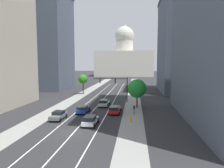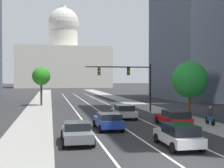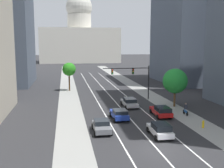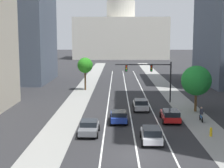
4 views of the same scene
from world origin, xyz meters
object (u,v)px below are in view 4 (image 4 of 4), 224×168
at_px(car_blue, 119,116).
at_px(street_tree_near_left, 85,65).
at_px(street_tree_near_right, 196,81).
at_px(capitol_building, 121,31).
at_px(fire_hydrant, 211,132).
at_px(car_red, 170,115).
at_px(cyclist, 201,114).
at_px(traffic_signal_mast, 152,73).
at_px(car_white, 151,134).
at_px(car_silver, 141,104).
at_px(car_gray, 89,127).

bearing_deg(car_blue, street_tree_near_left, 13.19).
bearing_deg(street_tree_near_right, capitol_building, 94.33).
bearing_deg(fire_hydrant, capitol_building, 93.46).
bearing_deg(fire_hydrant, street_tree_near_right, 84.61).
bearing_deg(car_red, cyclist, -87.52).
xyz_separation_m(car_blue, traffic_signal_mast, (5.01, 12.25, 3.67)).
bearing_deg(capitol_building, car_red, -87.84).
height_order(car_white, car_silver, car_white).
height_order(fire_hydrant, cyclist, cyclist).
height_order(car_white, car_red, car_white).
bearing_deg(car_silver, street_tree_near_right, -97.18).
bearing_deg(street_tree_near_left, street_tree_near_right, -48.19).
bearing_deg(capitol_building, cyclist, -86.13).
height_order(cyclist, street_tree_near_right, street_tree_near_right).
height_order(car_blue, street_tree_near_left, street_tree_near_left).
height_order(fire_hydrant, street_tree_near_left, street_tree_near_left).
distance_m(car_gray, street_tree_near_left, 29.02).
distance_m(car_gray, car_white, 6.48).
xyz_separation_m(capitol_building, traffic_signal_mast, (3.52, -106.56, -8.07)).
xyz_separation_m(capitol_building, car_red, (4.45, -118.27, -11.72)).
height_order(car_silver, street_tree_near_left, street_tree_near_left).
bearing_deg(capitol_building, traffic_signal_mast, -88.11).
bearing_deg(car_blue, capitol_building, -1.67).
relative_size(capitol_building, car_red, 8.74).
bearing_deg(fire_hydrant, car_red, 117.53).
distance_m(car_red, car_blue, 5.96).
relative_size(car_white, traffic_signal_mast, 0.51).
distance_m(cyclist, street_tree_near_right, 6.25).
bearing_deg(car_red, street_tree_near_right, -35.61).
bearing_deg(car_red, car_blue, 97.00).
relative_size(car_blue, street_tree_near_right, 0.69).
height_order(capitol_building, car_white, capitol_building).
xyz_separation_m(traffic_signal_mast, street_tree_near_right, (5.03, -6.33, -0.35)).
bearing_deg(car_blue, traffic_signal_mast, -23.18).
height_order(car_gray, car_white, car_white).
relative_size(car_gray, traffic_signal_mast, 0.50).
distance_m(fire_hydrant, street_tree_near_right, 11.82).
relative_size(car_red, street_tree_near_right, 0.79).
xyz_separation_m(car_silver, car_blue, (-2.97, -6.81, -0.01)).
bearing_deg(car_silver, car_gray, 152.73).
relative_size(capitol_building, fire_hydrant, 45.87).
bearing_deg(street_tree_near_left, fire_hydrant, -62.78).
xyz_separation_m(capitol_building, car_gray, (-4.46, -123.55, -11.76)).
xyz_separation_m(capitol_building, car_silver, (1.49, -112.00, -11.73)).
bearing_deg(street_tree_near_left, car_blue, -75.86).
xyz_separation_m(car_white, car_blue, (-2.97, 7.30, -0.03)).
height_order(street_tree_near_left, street_tree_near_right, street_tree_near_right).
bearing_deg(street_tree_near_left, car_white, -73.92).
height_order(car_gray, fire_hydrant, car_gray).
bearing_deg(street_tree_near_left, capitol_building, 85.48).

